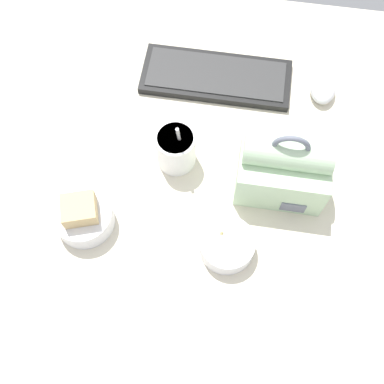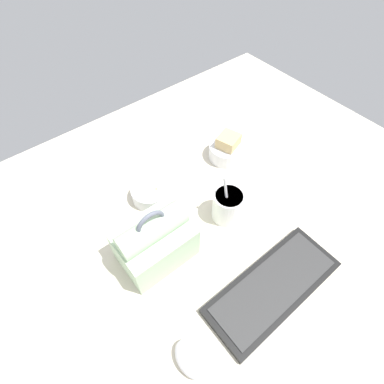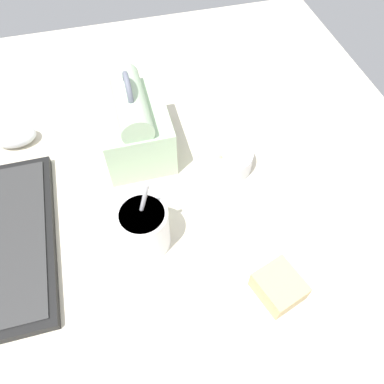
{
  "view_description": "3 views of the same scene",
  "coord_description": "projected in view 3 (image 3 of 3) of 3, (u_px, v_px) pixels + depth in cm",
  "views": [
    {
      "loc": [
        9.84,
        -42.31,
        93.28
      ],
      "look_at": [
        3.96,
        -3.72,
        7.0
      ],
      "focal_mm": 45.0,
      "sensor_mm": 36.0,
      "label": 1
    },
    {
      "loc": [
        35.64,
        35.9,
        72.35
      ],
      "look_at": [
        3.96,
        -3.72,
        7.0
      ],
      "focal_mm": 28.0,
      "sensor_mm": 36.0,
      "label": 2
    },
    {
      "loc": [
        -32.71,
        5.87,
        60.57
      ],
      "look_at": [
        3.96,
        -3.72,
        7.0
      ],
      "focal_mm": 35.0,
      "sensor_mm": 36.0,
      "label": 3
    }
  ],
  "objects": [
    {
      "name": "lunch_bag",
      "position": [
        134.0,
        125.0,
        0.73
      ],
      "size": [
        17.58,
        13.17,
        18.46
      ],
      "color": "#B7D6AD",
      "rests_on": "desk_surface"
    },
    {
      "name": "desk_surface",
      "position": [
        178.0,
        233.0,
        0.68
      ],
      "size": [
        140.0,
        110.0,
        2.0
      ],
      "color": "beige",
      "rests_on": "ground"
    },
    {
      "name": "keyboard",
      "position": [
        14.0,
        239.0,
        0.65
      ],
      "size": [
        34.23,
        13.44,
        2.1
      ],
      "color": "black",
      "rests_on": "desk_surface"
    },
    {
      "name": "bento_bowl_snacks",
      "position": [
        225.0,
        158.0,
        0.74
      ],
      "size": [
        10.75,
        10.75,
        5.24
      ],
      "color": "silver",
      "rests_on": "desk_surface"
    },
    {
      "name": "soup_cup",
      "position": [
        144.0,
        227.0,
        0.62
      ],
      "size": [
        8.28,
        8.28,
        15.14
      ],
      "color": "white",
      "rests_on": "desk_surface"
    },
    {
      "name": "computer_mouse",
      "position": [
        15.0,
        136.0,
        0.78
      ],
      "size": [
        5.72,
        8.48,
        3.59
      ],
      "color": "silver",
      "rests_on": "desk_surface"
    },
    {
      "name": "bento_bowl_sandwich",
      "position": [
        274.0,
        295.0,
        0.57
      ],
      "size": [
        11.76,
        11.76,
        8.56
      ],
      "color": "silver",
      "rests_on": "desk_surface"
    }
  ]
}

